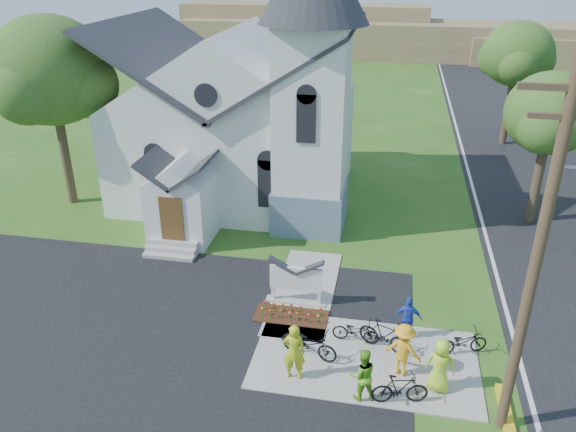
% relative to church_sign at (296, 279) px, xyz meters
% --- Properties ---
extents(ground, '(120.00, 120.00, 0.00)m').
position_rel_church_sign_xyz_m(ground, '(1.20, -3.20, -1.03)').
color(ground, '#2C5819').
rests_on(ground, ground).
extents(parking_lot, '(20.00, 16.00, 0.02)m').
position_rel_church_sign_xyz_m(parking_lot, '(-5.80, -5.20, -1.02)').
color(parking_lot, black).
rests_on(parking_lot, ground).
extents(road, '(8.00, 90.00, 0.02)m').
position_rel_church_sign_xyz_m(road, '(11.20, 11.80, -1.02)').
color(road, black).
rests_on(road, ground).
extents(sidewalk, '(7.00, 4.00, 0.05)m').
position_rel_church_sign_xyz_m(sidewalk, '(2.70, -2.70, -1.00)').
color(sidewalk, gray).
rests_on(sidewalk, ground).
extents(church, '(12.35, 12.00, 13.00)m').
position_rel_church_sign_xyz_m(church, '(-4.28, 9.28, 4.22)').
color(church, white).
rests_on(church, ground).
extents(church_sign, '(2.20, 0.40, 1.70)m').
position_rel_church_sign_xyz_m(church_sign, '(0.00, 0.00, 0.00)').
color(church_sign, gray).
rests_on(church_sign, ground).
extents(flower_bed, '(2.60, 1.10, 0.07)m').
position_rel_church_sign_xyz_m(flower_bed, '(0.00, -0.90, -0.99)').
color(flower_bed, '#321A0D').
rests_on(flower_bed, ground).
extents(utility_pole, '(3.45, 0.28, 10.00)m').
position_rel_church_sign_xyz_m(utility_pole, '(6.56, -4.70, 4.38)').
color(utility_pole, '#453322').
rests_on(utility_pole, ground).
extents(tree_lot_corner, '(5.60, 5.60, 9.15)m').
position_rel_church_sign_xyz_m(tree_lot_corner, '(-12.80, 6.80, 5.58)').
color(tree_lot_corner, '#3B2D20').
rests_on(tree_lot_corner, ground).
extents(tree_road_near, '(4.00, 4.00, 7.05)m').
position_rel_church_sign_xyz_m(tree_road_near, '(9.70, 8.80, 4.18)').
color(tree_road_near, '#3B2D20').
rests_on(tree_road_near, ground).
extents(tree_road_mid, '(4.40, 4.40, 7.80)m').
position_rel_church_sign_xyz_m(tree_road_mid, '(10.20, 20.80, 4.75)').
color(tree_road_mid, '#3B2D20').
rests_on(tree_road_mid, ground).
extents(distant_hills, '(61.00, 10.00, 5.60)m').
position_rel_church_sign_xyz_m(distant_hills, '(4.56, 53.13, 1.15)').
color(distant_hills, olive).
rests_on(distant_hills, ground).
extents(cyclist_0, '(0.71, 0.48, 1.89)m').
position_rel_church_sign_xyz_m(cyclist_0, '(0.64, -3.92, -0.03)').
color(cyclist_0, '#B3C617').
rests_on(cyclist_0, sidewalk).
extents(bike_0, '(2.01, 1.15, 1.00)m').
position_rel_church_sign_xyz_m(bike_0, '(0.94, -2.89, -0.48)').
color(bike_0, black).
rests_on(bike_0, sidewalk).
extents(cyclist_1, '(0.95, 0.83, 1.66)m').
position_rel_church_sign_xyz_m(cyclist_1, '(2.69, -4.40, -0.15)').
color(cyclist_1, '#6CBC23').
rests_on(cyclist_1, sidewalk).
extents(bike_1, '(1.81, 1.13, 1.05)m').
position_rel_church_sign_xyz_m(bike_1, '(3.24, -2.09, -0.45)').
color(bike_1, black).
rests_on(bike_1, sidewalk).
extents(cyclist_2, '(0.91, 0.39, 1.54)m').
position_rel_church_sign_xyz_m(cyclist_2, '(3.96, -1.34, -0.21)').
color(cyclist_2, blue).
rests_on(cyclist_2, sidewalk).
extents(bike_2, '(1.59, 0.66, 0.81)m').
position_rel_church_sign_xyz_m(bike_2, '(2.33, -1.89, -0.57)').
color(bike_2, black).
rests_on(bike_2, sidewalk).
extents(cyclist_3, '(1.28, 0.99, 1.74)m').
position_rel_church_sign_xyz_m(cyclist_3, '(3.82, -3.14, -0.10)').
color(cyclist_3, '#F8A81B').
rests_on(cyclist_3, sidewalk).
extents(bike_3, '(1.69, 0.80, 0.98)m').
position_rel_church_sign_xyz_m(bike_3, '(3.77, -4.40, -0.49)').
color(bike_3, black).
rests_on(bike_3, sidewalk).
extents(cyclist_4, '(0.94, 0.70, 1.73)m').
position_rel_church_sign_xyz_m(cyclist_4, '(4.86, -3.63, -0.11)').
color(cyclist_4, '#B4E32A').
rests_on(cyclist_4, sidewalk).
extents(bike_4, '(1.72, 1.08, 0.85)m').
position_rel_church_sign_xyz_m(bike_4, '(5.71, -1.81, -0.55)').
color(bike_4, black).
rests_on(bike_4, sidewalk).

